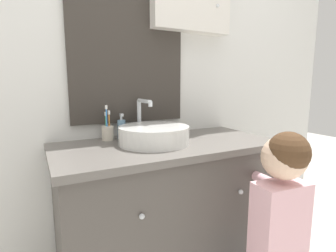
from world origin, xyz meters
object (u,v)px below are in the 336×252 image
sink_basin (154,134)px  soap_dispenser (122,129)px  toothbrush_holder (108,132)px  child_figure (280,216)px

sink_basin → soap_dispenser: (-0.11, 0.20, 0.01)m
toothbrush_holder → soap_dispenser: 0.08m
toothbrush_holder → child_figure: size_ratio=0.21×
sink_basin → soap_dispenser: 0.23m
toothbrush_holder → soap_dispenser: toothbrush_holder is taller
soap_dispenser → child_figure: soap_dispenser is taller
child_figure → sink_basin: bearing=123.2°
toothbrush_holder → soap_dispenser: size_ratio=1.35×
soap_dispenser → child_figure: 0.92m
sink_basin → toothbrush_holder: sink_basin is taller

